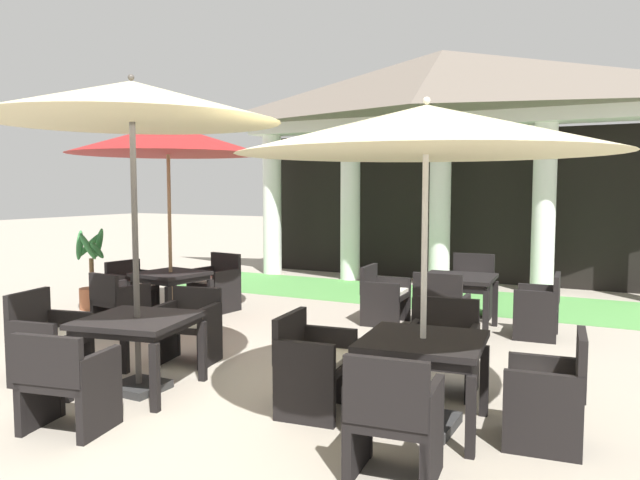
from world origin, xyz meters
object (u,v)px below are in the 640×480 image
at_px(patio_chair_mid_right_north, 471,288).
at_px(potted_palm_left_edge, 92,281).
at_px(patio_chair_near_foreground_south, 119,303).
at_px(patio_chair_near_foreground_west, 131,288).
at_px(patio_chair_mid_left_west, 313,364).
at_px(patio_table_mid_right, 458,283).
at_px(patio_table_near_foreground, 171,279).
at_px(patio_chair_mid_right_east, 540,307).
at_px(patio_chair_near_foreground_north, 216,284).
at_px(patio_chair_mid_right_west, 383,296).
at_px(patio_chair_mid_left_north, 443,349).
at_px(patio_chair_far_back_west, 48,341).
at_px(patio_chair_far_back_north, 189,326).
at_px(patio_table_mid_left, 423,350).
at_px(patio_chair_far_back_south, 66,382).
at_px(patio_table_far_back, 137,327).
at_px(patio_chair_mid_left_east, 549,394).
at_px(patio_umbrella_far_back, 132,104).
at_px(patio_chair_mid_left_south, 393,420).
at_px(patio_chair_mid_right_south, 441,314).
at_px(patio_umbrella_near_foreground, 168,140).
at_px(patio_umbrella_mid_left, 426,132).

bearing_deg(patio_chair_mid_right_north, potted_palm_left_edge, 18.58).
bearing_deg(patio_chair_near_foreground_south, patio_chair_near_foreground_west, 135.08).
relative_size(patio_chair_mid_left_west, patio_table_mid_right, 0.84).
height_order(patio_table_near_foreground, patio_chair_mid_right_east, patio_chair_mid_right_east).
relative_size(patio_chair_near_foreground_north, patio_chair_mid_right_west, 1.08).
distance_m(patio_chair_mid_left_north, patio_chair_far_back_west, 3.88).
bearing_deg(patio_chair_far_back_north, patio_chair_near_foreground_north, -70.11).
xyz_separation_m(patio_chair_near_foreground_south, patio_chair_mid_left_north, (4.49, -0.31, 0.00)).
relative_size(patio_table_mid_left, patio_chair_far_back_west, 1.16).
height_order(patio_chair_far_back_north, patio_chair_far_back_south, patio_chair_far_back_south).
distance_m(patio_chair_near_foreground_west, patio_chair_far_back_north, 3.01).
height_order(patio_chair_mid_left_north, patio_table_far_back, patio_chair_mid_left_north).
bearing_deg(patio_chair_mid_left_east, patio_umbrella_far_back, 91.36).
height_order(patio_chair_mid_left_north, patio_table_mid_right, patio_chair_mid_left_north).
distance_m(patio_chair_near_foreground_west, patio_chair_mid_left_south, 6.36).
xyz_separation_m(patio_chair_near_foreground_west, patio_table_far_back, (2.71, -2.66, 0.22)).
bearing_deg(patio_chair_mid_right_south, patio_umbrella_far_back, -130.75).
height_order(patio_chair_mid_left_south, patio_chair_mid_left_east, patio_chair_mid_left_east).
bearing_deg(patio_chair_mid_left_north, patio_chair_far_back_north, 0.66).
bearing_deg(patio_umbrella_near_foreground, patio_table_near_foreground, -45.00).
height_order(patio_chair_mid_left_south, patio_chair_mid_left_north, patio_chair_mid_left_south).
relative_size(patio_table_far_back, patio_umbrella_far_back, 0.38).
bearing_deg(potted_palm_left_edge, patio_chair_mid_left_south, -26.89).
xyz_separation_m(patio_chair_mid_left_south, potted_palm_left_edge, (-6.30, 3.20, 0.03)).
distance_m(patio_chair_mid_left_north, patio_umbrella_far_back, 3.69).
height_order(patio_chair_near_foreground_south, patio_chair_far_back_north, patio_chair_near_foreground_south).
relative_size(patio_chair_mid_left_west, patio_table_far_back, 0.75).
height_order(patio_chair_near_foreground_south, patio_chair_far_back_south, patio_chair_far_back_south).
bearing_deg(patio_chair_far_back_south, patio_umbrella_mid_left, 17.78).
height_order(patio_table_near_foreground, patio_table_far_back, patio_table_near_foreground).
bearing_deg(patio_chair_far_back_south, patio_chair_mid_left_west, 28.45).
relative_size(patio_chair_near_foreground_west, patio_chair_mid_left_west, 0.95).
xyz_separation_m(patio_umbrella_mid_left, patio_chair_far_back_west, (-3.67, -0.59, -1.95)).
relative_size(patio_chair_mid_left_west, patio_chair_mid_right_south, 0.90).
bearing_deg(patio_table_mid_right, patio_table_mid_left, -79.52).
bearing_deg(patio_chair_mid_left_north, patio_chair_far_back_west, 16.92).
relative_size(patio_table_mid_left, patio_umbrella_mid_left, 0.35).
relative_size(patio_chair_mid_right_east, patio_chair_mid_right_west, 1.02).
bearing_deg(patio_chair_mid_right_north, patio_chair_mid_left_west, 83.13).
bearing_deg(patio_chair_mid_left_west, patio_chair_near_foreground_west, -124.60).
bearing_deg(patio_umbrella_near_foreground, patio_chair_mid_left_east, -20.63).
relative_size(patio_chair_mid_right_north, patio_chair_mid_right_east, 1.10).
distance_m(patio_table_far_back, patio_umbrella_far_back, 2.08).
height_order(patio_chair_near_foreground_north, patio_table_far_back, patio_chair_near_foreground_north).
xyz_separation_m(patio_chair_mid_right_north, patio_chair_mid_right_south, (0.15, -2.10, 0.00)).
distance_m(patio_chair_mid_right_north, patio_table_far_back, 5.31).
height_order(patio_chair_mid_right_north, patio_umbrella_far_back, patio_umbrella_far_back).
relative_size(patio_chair_mid_left_east, patio_table_far_back, 0.77).
xyz_separation_m(patio_chair_mid_right_north, patio_table_far_back, (-1.95, -4.93, 0.20)).
height_order(patio_umbrella_near_foreground, patio_table_far_back, patio_umbrella_near_foreground).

